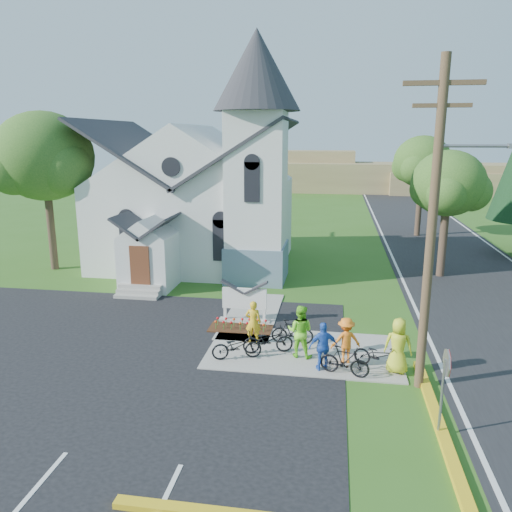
% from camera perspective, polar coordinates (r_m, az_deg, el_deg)
% --- Properties ---
extents(ground, '(120.00, 120.00, 0.00)m').
position_cam_1_polar(ground, '(18.52, 0.60, -11.25)').
color(ground, '#325F1B').
rests_on(ground, ground).
extents(parking_lot, '(20.00, 16.00, 0.02)m').
position_cam_1_polar(parking_lot, '(19.07, -22.12, -11.52)').
color(parking_lot, black).
rests_on(parking_lot, ground).
extents(road, '(8.00, 90.00, 0.02)m').
position_cam_1_polar(road, '(33.42, 21.83, -0.82)').
color(road, black).
rests_on(road, ground).
extents(sidewalk, '(7.00, 4.00, 0.05)m').
position_cam_1_polar(sidewalk, '(18.82, 5.43, -10.80)').
color(sidewalk, gray).
rests_on(sidewalk, ground).
extents(church, '(12.35, 12.00, 13.00)m').
position_cam_1_polar(church, '(30.27, -6.24, 8.74)').
color(church, white).
rests_on(church, ground).
extents(church_sign, '(2.20, 0.40, 1.70)m').
position_cam_1_polar(church_sign, '(21.26, -1.33, -4.92)').
color(church_sign, gray).
rests_on(church_sign, ground).
extents(flower_bed, '(2.60, 1.10, 0.07)m').
position_cam_1_polar(flower_bed, '(20.77, -1.76, -8.30)').
color(flower_bed, '#3A1C0F').
rests_on(flower_bed, ground).
extents(utility_pole, '(3.45, 0.28, 10.00)m').
position_cam_1_polar(utility_pole, '(15.58, 19.75, 4.02)').
color(utility_pole, '#4A3525').
rests_on(utility_pole, ground).
extents(stop_sign, '(0.11, 0.76, 2.48)m').
position_cam_1_polar(stop_sign, '(14.11, 20.81, -12.52)').
color(stop_sign, gray).
rests_on(stop_sign, ground).
extents(tree_lot_corner, '(5.60, 5.60, 9.15)m').
position_cam_1_polar(tree_lot_corner, '(31.32, -23.05, 10.40)').
color(tree_lot_corner, '#3B2C20').
rests_on(tree_lot_corner, ground).
extents(tree_road_near, '(4.00, 4.00, 7.05)m').
position_cam_1_polar(tree_road_near, '(29.36, 21.10, 7.69)').
color(tree_road_near, '#3B2C20').
rests_on(tree_road_near, ground).
extents(tree_road_mid, '(4.40, 4.40, 7.80)m').
position_cam_1_polar(tree_road_mid, '(41.19, 18.49, 10.15)').
color(tree_road_mid, '#3B2C20').
rests_on(tree_road_mid, ground).
extents(distant_hills, '(61.00, 10.00, 5.60)m').
position_cam_1_polar(distant_hills, '(73.17, 9.86, 9.04)').
color(distant_hills, olive).
rests_on(distant_hills, ground).
extents(cyclist_0, '(0.62, 0.41, 1.67)m').
position_cam_1_polar(cyclist_0, '(19.10, -0.32, -7.55)').
color(cyclist_0, gold).
rests_on(cyclist_0, sidewalk).
extents(bike_0, '(1.89, 1.16, 0.94)m').
position_cam_1_polar(bike_0, '(17.95, -2.22, -10.27)').
color(bike_0, black).
rests_on(bike_0, sidewalk).
extents(cyclist_1, '(1.04, 0.87, 1.91)m').
position_cam_1_polar(cyclist_1, '(18.02, 5.06, -8.55)').
color(cyclist_1, '#76E12A').
rests_on(cyclist_1, sidewalk).
extents(bike_1, '(1.62, 0.50, 0.96)m').
position_cam_1_polar(bike_1, '(19.20, 4.18, -8.61)').
color(bike_1, black).
rests_on(bike_1, sidewalk).
extents(cyclist_2, '(1.07, 0.69, 1.69)m').
position_cam_1_polar(cyclist_2, '(17.16, 7.70, -10.20)').
color(cyclist_2, blue).
rests_on(cyclist_2, sidewalk).
extents(bike_2, '(1.95, 1.13, 0.97)m').
position_cam_1_polar(bike_2, '(18.40, 1.37, -9.59)').
color(bike_2, black).
rests_on(bike_2, sidewalk).
extents(cyclist_3, '(1.19, 0.89, 1.63)m').
position_cam_1_polar(cyclist_3, '(17.82, 10.23, -9.46)').
color(cyclist_3, orange).
rests_on(cyclist_3, sidewalk).
extents(bike_3, '(1.73, 0.89, 1.00)m').
position_cam_1_polar(bike_3, '(17.05, 10.09, -11.72)').
color(bike_3, black).
rests_on(bike_3, sidewalk).
extents(cyclist_4, '(1.03, 0.78, 1.90)m').
position_cam_1_polar(cyclist_4, '(17.45, 15.94, -9.82)').
color(cyclist_4, '#C9D528').
rests_on(cyclist_4, sidewalk).
extents(bike_4, '(1.86, 1.27, 0.92)m').
position_cam_1_polar(bike_4, '(17.75, 13.84, -11.00)').
color(bike_4, black).
rests_on(bike_4, sidewalk).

